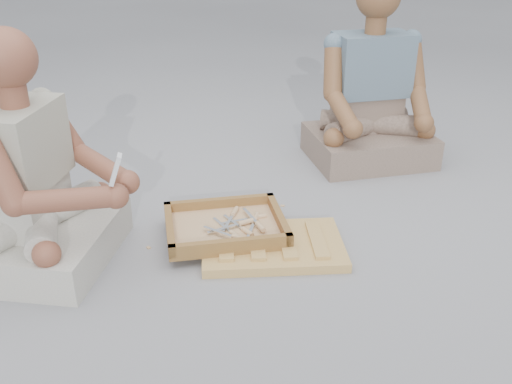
{
  "coord_description": "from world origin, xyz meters",
  "views": [
    {
      "loc": [
        -0.13,
        -1.9,
        1.29
      ],
      "look_at": [
        -0.04,
        0.12,
        0.3
      ],
      "focal_mm": 40.0,
      "sensor_mm": 36.0,
      "label": 1
    }
  ],
  "objects_px": {
    "craftsman": "(40,189)",
    "tool_tray": "(225,227)",
    "carved_panel": "(273,246)",
    "companion": "(371,102)"
  },
  "relations": [
    {
      "from": "carved_panel",
      "to": "companion",
      "type": "bearing_deg",
      "value": 58.0
    },
    {
      "from": "craftsman",
      "to": "carved_panel",
      "type": "bearing_deg",
      "value": 102.24
    },
    {
      "from": "tool_tray",
      "to": "craftsman",
      "type": "relative_size",
      "value": 0.6
    },
    {
      "from": "companion",
      "to": "tool_tray",
      "type": "bearing_deg",
      "value": 36.39
    },
    {
      "from": "carved_panel",
      "to": "companion",
      "type": "height_order",
      "value": "companion"
    },
    {
      "from": "craftsman",
      "to": "tool_tray",
      "type": "bearing_deg",
      "value": 110.54
    },
    {
      "from": "tool_tray",
      "to": "companion",
      "type": "bearing_deg",
      "value": 47.38
    },
    {
      "from": "craftsman",
      "to": "companion",
      "type": "relative_size",
      "value": 0.92
    },
    {
      "from": "carved_panel",
      "to": "companion",
      "type": "relative_size",
      "value": 0.58
    },
    {
      "from": "carved_panel",
      "to": "craftsman",
      "type": "distance_m",
      "value": 0.97
    }
  ]
}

